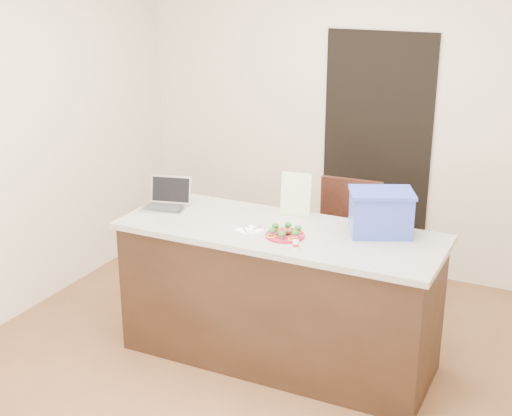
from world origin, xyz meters
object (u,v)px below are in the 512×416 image
at_px(island, 279,295).
at_px(chair, 344,241).
at_px(blue_box, 381,212).
at_px(plate, 285,235).
at_px(napkin, 249,230).
at_px(laptop, 167,199).
at_px(yogurt_bottle, 296,244).

xyz_separation_m(island, chair, (0.17, 0.79, 0.12)).
bearing_deg(blue_box, plate, -173.80).
bearing_deg(chair, island, -105.18).
xyz_separation_m(napkin, blue_box, (0.75, 0.31, 0.14)).
xyz_separation_m(plate, laptop, (-0.95, 0.16, 0.05)).
height_order(island, napkin, napkin).
distance_m(laptop, blue_box, 1.46).
height_order(napkin, yogurt_bottle, yogurt_bottle).
bearing_deg(chair, blue_box, -57.79).
bearing_deg(yogurt_bottle, plate, 131.76).
relative_size(plate, blue_box, 0.52).
distance_m(yogurt_bottle, laptop, 1.13).
bearing_deg(blue_box, napkin, 177.81).
bearing_deg(napkin, laptop, 166.86).
distance_m(blue_box, chair, 0.87).
height_order(plate, chair, chair).
relative_size(blue_box, chair, 0.45).
relative_size(island, plate, 8.50).
xyz_separation_m(plate, yogurt_bottle, (0.13, -0.15, 0.02)).
distance_m(napkin, laptop, 0.73).
height_order(napkin, chair, chair).
xyz_separation_m(laptop, chair, (1.04, 0.73, -0.39)).
height_order(blue_box, chair, blue_box).
bearing_deg(laptop, napkin, -26.81).
distance_m(plate, napkin, 0.24).
relative_size(yogurt_bottle, laptop, 0.22).
xyz_separation_m(napkin, chair, (0.33, 0.90, -0.34)).
distance_m(island, yogurt_bottle, 0.59).
bearing_deg(chair, plate, -98.55).
bearing_deg(yogurt_bottle, blue_box, 50.39).
bearing_deg(laptop, island, -17.42).
relative_size(napkin, blue_box, 0.29).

